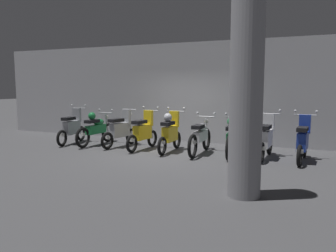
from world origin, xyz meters
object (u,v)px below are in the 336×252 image
at_px(motorbike_slot_5, 200,136).
at_px(motorbike_slot_6, 232,137).
at_px(motorbike_slot_1, 96,129).
at_px(motorbike_slot_2, 121,130).
at_px(motorbike_slot_0, 72,128).
at_px(motorbike_slot_3, 143,132).
at_px(support_pillar, 246,98).
at_px(motorbike_slot_8, 303,141).
at_px(motorbike_slot_7, 266,139).
at_px(motorbike_slot_4, 170,132).

height_order(motorbike_slot_5, motorbike_slot_6, same).
relative_size(motorbike_slot_5, motorbike_slot_6, 1.00).
relative_size(motorbike_slot_1, motorbike_slot_2, 1.17).
distance_m(motorbike_slot_0, motorbike_slot_3, 2.70).
height_order(motorbike_slot_1, support_pillar, support_pillar).
distance_m(motorbike_slot_2, motorbike_slot_3, 0.91).
xyz_separation_m(motorbike_slot_2, motorbike_slot_5, (2.69, -0.14, -0.03)).
relative_size(motorbike_slot_0, motorbike_slot_6, 0.86).
bearing_deg(motorbike_slot_8, motorbike_slot_3, -179.31).
distance_m(motorbike_slot_5, motorbike_slot_7, 1.80).
bearing_deg(motorbike_slot_4, motorbike_slot_8, 1.23).
distance_m(motorbike_slot_3, motorbike_slot_4, 0.89).
distance_m(motorbike_slot_2, motorbike_slot_8, 5.38).
xyz_separation_m(motorbike_slot_1, motorbike_slot_4, (2.69, -0.17, 0.04)).
height_order(motorbike_slot_3, motorbike_slot_7, same).
height_order(motorbike_slot_3, motorbike_slot_5, motorbike_slot_3).
height_order(motorbike_slot_0, motorbike_slot_7, same).
bearing_deg(motorbike_slot_8, motorbike_slot_0, 179.86).
relative_size(motorbike_slot_6, motorbike_slot_8, 1.16).
relative_size(motorbike_slot_7, motorbike_slot_8, 1.00).
bearing_deg(motorbike_slot_7, support_pillar, -90.34).
xyz_separation_m(motorbike_slot_4, motorbike_slot_6, (1.79, 0.11, -0.04)).
height_order(motorbike_slot_3, support_pillar, support_pillar).
relative_size(motorbike_slot_2, motorbike_slot_5, 0.85).
distance_m(motorbike_slot_7, motorbike_slot_8, 0.90).
bearing_deg(motorbike_slot_2, motorbike_slot_5, -2.97).
bearing_deg(motorbike_slot_3, motorbike_slot_5, 1.18).
distance_m(motorbike_slot_3, motorbike_slot_7, 3.59).
xyz_separation_m(motorbike_slot_3, motorbike_slot_7, (3.59, 0.12, 0.00)).
relative_size(motorbike_slot_0, motorbike_slot_5, 0.86).
distance_m(motorbike_slot_1, motorbike_slot_6, 4.49).
bearing_deg(support_pillar, motorbike_slot_0, 152.25).
bearing_deg(motorbike_slot_0, motorbike_slot_8, -0.14).
bearing_deg(support_pillar, motorbike_slot_5, 118.58).
relative_size(motorbike_slot_3, motorbike_slot_4, 1.00).
xyz_separation_m(motorbike_slot_4, motorbike_slot_7, (2.69, 0.14, -0.04)).
bearing_deg(support_pillar, motorbike_slot_4, 129.87).
distance_m(motorbike_slot_0, support_pillar, 7.18).
relative_size(motorbike_slot_1, motorbike_slot_3, 1.16).
bearing_deg(motorbike_slot_1, motorbike_slot_4, -3.58).
relative_size(motorbike_slot_8, support_pillar, 0.50).
xyz_separation_m(motorbike_slot_2, motorbike_slot_7, (4.48, -0.06, 0.00)).
height_order(motorbike_slot_0, support_pillar, support_pillar).
distance_m(motorbike_slot_6, motorbike_slot_7, 0.90).
height_order(motorbike_slot_3, motorbike_slot_6, motorbike_slot_3).
relative_size(motorbike_slot_1, motorbike_slot_4, 1.16).
bearing_deg(motorbike_slot_5, motorbike_slot_0, 179.55).
bearing_deg(motorbike_slot_7, motorbike_slot_5, -177.44).
bearing_deg(motorbike_slot_7, motorbike_slot_1, 179.70).
relative_size(motorbike_slot_1, motorbike_slot_5, 1.00).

